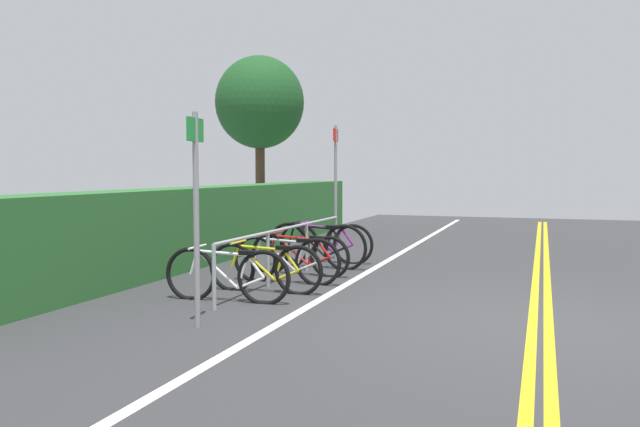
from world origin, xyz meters
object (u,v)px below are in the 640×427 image
(bicycle_0, at_px, (227,275))
(bicycle_5, at_px, (326,243))
(bicycle_3, at_px, (299,254))
(sign_post_far, at_px, (336,178))
(tree_mid, at_px, (260,103))
(sign_post_near, at_px, (196,198))
(bicycle_1, at_px, (265,268))
(bike_rack, at_px, (289,240))
(bicycle_4, at_px, (316,245))
(bicycle_2, at_px, (286,260))

(bicycle_0, height_order, bicycle_5, bicycle_5)
(bicycle_3, distance_m, sign_post_far, 2.87)
(tree_mid, bearing_deg, sign_post_near, -159.18)
(bicycle_0, bearing_deg, bicycle_1, -15.09)
(bike_rack, distance_m, tree_mid, 7.76)
(bicycle_3, bearing_deg, tree_mid, 29.45)
(bicycle_3, distance_m, bicycle_5, 1.37)
(sign_post_near, bearing_deg, bicycle_1, 3.60)
(sign_post_near, height_order, sign_post_far, sign_post_far)
(bicycle_5, bearing_deg, bike_rack, -179.91)
(bike_rack, height_order, bicycle_1, bike_rack)
(bicycle_1, bearing_deg, sign_post_near, -176.40)
(bicycle_3, height_order, bicycle_4, bicycle_4)
(bicycle_3, bearing_deg, bicycle_1, -176.86)
(bicycle_0, relative_size, sign_post_near, 0.75)
(sign_post_near, distance_m, tree_mid, 10.37)
(bicycle_4, height_order, sign_post_far, sign_post_far)
(bike_rack, bearing_deg, sign_post_far, 4.31)
(bicycle_2, xyz_separation_m, bicycle_5, (2.11, 0.11, 0.01))
(bicycle_0, xyz_separation_m, bicycle_1, (0.72, -0.19, -0.01))
(bike_rack, relative_size, tree_mid, 1.02)
(bike_rack, height_order, tree_mid, tree_mid)
(sign_post_far, bearing_deg, tree_mid, 42.70)
(tree_mid, bearing_deg, sign_post_far, -137.30)
(sign_post_near, distance_m, sign_post_far, 6.10)
(bicycle_5, distance_m, sign_post_far, 1.70)
(bicycle_4, height_order, sign_post_near, sign_post_near)
(bike_rack, distance_m, bicycle_5, 1.76)
(bike_rack, relative_size, bicycle_3, 2.75)
(bike_rack, relative_size, bicycle_0, 2.80)
(bicycle_1, xyz_separation_m, bicycle_3, (1.49, 0.08, -0.01))
(bicycle_1, height_order, sign_post_far, sign_post_far)
(bicycle_1, height_order, bicycle_4, bicycle_4)
(bicycle_4, relative_size, sign_post_near, 0.81)
(bike_rack, bearing_deg, bicycle_5, 0.09)
(bicycle_0, relative_size, sign_post_far, 0.67)
(bicycle_5, xyz_separation_m, sign_post_far, (1.25, 0.22, 1.13))
(bicycle_2, distance_m, tree_mid, 8.20)
(sign_post_far, bearing_deg, bicycle_4, -172.03)
(bicycle_2, height_order, sign_post_far, sign_post_far)
(bicycle_1, bearing_deg, bike_rack, 5.56)
(bicycle_4, bearing_deg, bicycle_1, -178.08)
(bike_rack, xyz_separation_m, bicycle_4, (1.15, -0.03, -0.22))
(bike_rack, relative_size, bicycle_4, 2.61)
(bicycle_0, relative_size, bicycle_3, 0.98)
(sign_post_near, xyz_separation_m, sign_post_far, (6.09, 0.46, 0.15))
(bicycle_2, relative_size, bicycle_3, 0.99)
(bicycle_1, xyz_separation_m, bicycle_5, (2.86, 0.11, 0.02))
(bicycle_3, distance_m, tree_mid, 7.56)
(bicycle_5, bearing_deg, bicycle_3, -178.79)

